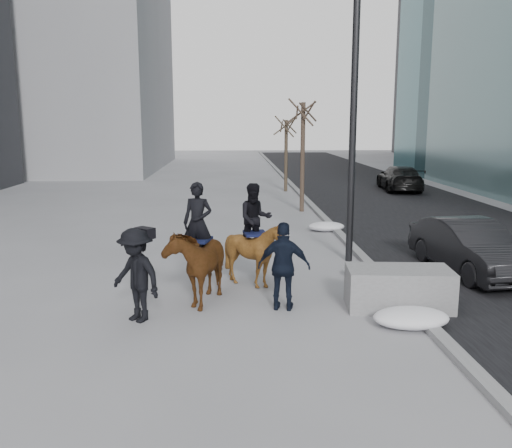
{
  "coord_description": "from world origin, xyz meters",
  "views": [
    {
      "loc": [
        -0.54,
        -10.17,
        3.66
      ],
      "look_at": [
        0.0,
        1.2,
        1.5
      ],
      "focal_mm": 38.0,
      "sensor_mm": 36.0,
      "label": 1
    }
  ],
  "objects_px": {
    "mounted_left": "(198,258)",
    "mounted_right": "(255,246)",
    "planter": "(399,288)",
    "car_near": "(470,247)"
  },
  "relations": [
    {
      "from": "mounted_left",
      "to": "mounted_right",
      "type": "xyz_separation_m",
      "value": [
        1.22,
        0.93,
        0.02
      ]
    },
    {
      "from": "planter",
      "to": "mounted_left",
      "type": "bearing_deg",
      "value": 170.57
    },
    {
      "from": "mounted_left",
      "to": "mounted_right",
      "type": "distance_m",
      "value": 1.53
    },
    {
      "from": "planter",
      "to": "mounted_right",
      "type": "relative_size",
      "value": 0.87
    },
    {
      "from": "planter",
      "to": "car_near",
      "type": "bearing_deg",
      "value": 44.05
    },
    {
      "from": "planter",
      "to": "car_near",
      "type": "distance_m",
      "value": 3.49
    },
    {
      "from": "planter",
      "to": "mounted_left",
      "type": "height_order",
      "value": "mounted_left"
    },
    {
      "from": "car_near",
      "to": "mounted_left",
      "type": "bearing_deg",
      "value": -171.31
    },
    {
      "from": "planter",
      "to": "mounted_right",
      "type": "height_order",
      "value": "mounted_right"
    },
    {
      "from": "mounted_right",
      "to": "planter",
      "type": "bearing_deg",
      "value": -29.88
    }
  ]
}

